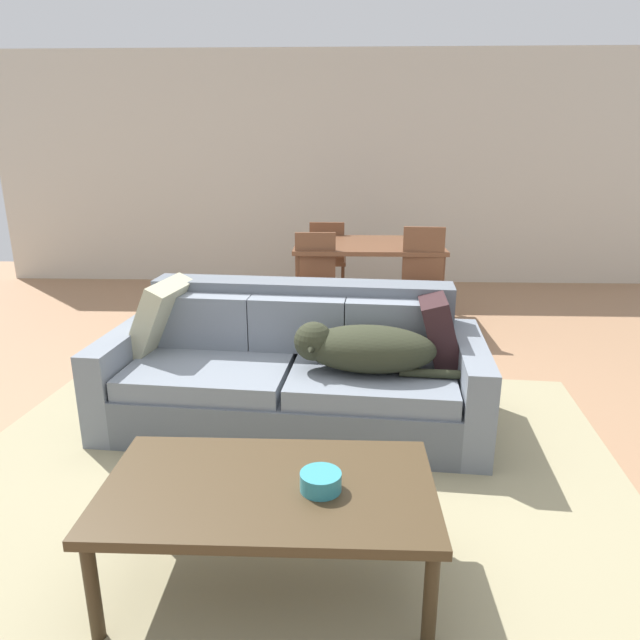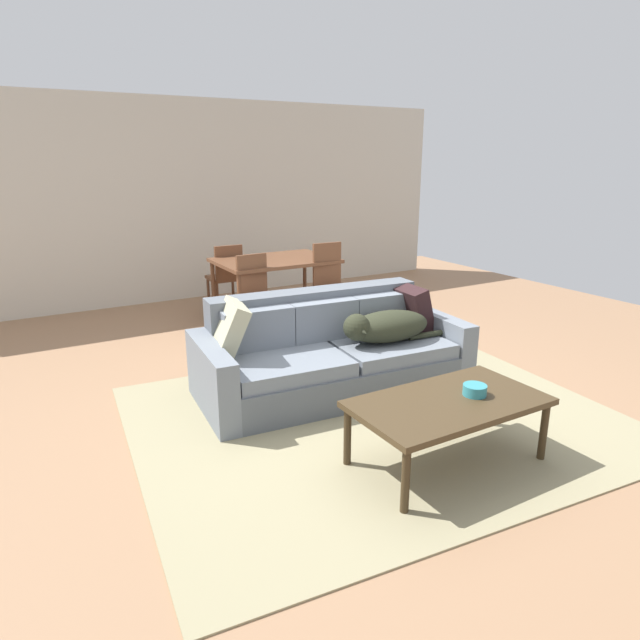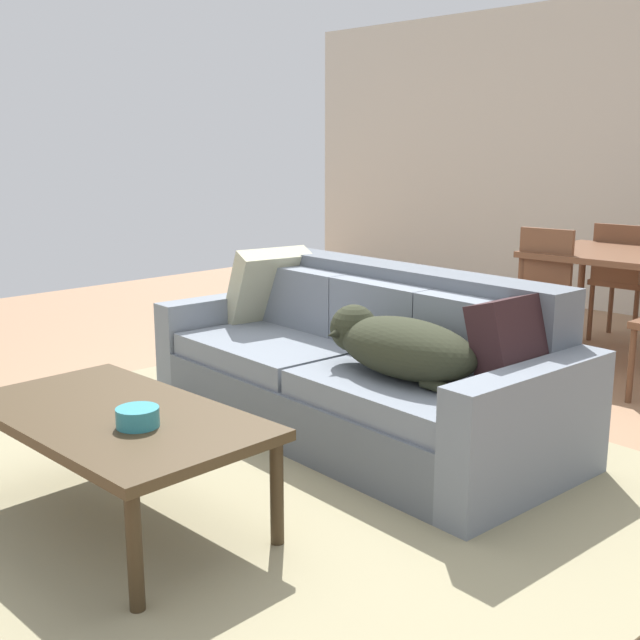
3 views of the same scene
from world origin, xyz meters
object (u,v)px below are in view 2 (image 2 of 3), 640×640
object	(u,v)px
dining_table	(275,264)
dining_chair_far_left	(226,275)
couch	(330,354)
bowl_on_coffee_table	(475,390)
dining_chair_near_left	(257,292)
throw_pillow_by_right_arm	(412,309)
dining_chair_near_right	(331,281)
coffee_table	(448,406)
dog_on_left_cushion	(384,327)
throw_pillow_by_left_arm	(228,331)

from	to	relation	value
dining_table	dining_chair_far_left	xyz separation A→B (m)	(-0.41, 0.59, -0.19)
couch	bowl_on_coffee_table	size ratio (longest dim) A/B	15.18
couch	dining_chair_near_left	size ratio (longest dim) A/B	2.55
throw_pillow_by_right_arm	dining_table	xyz separation A→B (m)	(-0.33, 2.19, 0.09)
bowl_on_coffee_table	dining_chair_far_left	bearing A→B (deg)	91.14
dining_chair_near_right	dining_chair_far_left	xyz separation A→B (m)	(-0.87, 1.13, -0.04)
throw_pillow_by_right_arm	coffee_table	size ratio (longest dim) A/B	0.32
dining_chair_far_left	bowl_on_coffee_table	bearing A→B (deg)	91.48
dog_on_left_cushion	dining_table	size ratio (longest dim) A/B	0.68
dining_table	bowl_on_coffee_table	bearing A→B (deg)	-95.09
throw_pillow_by_right_arm	dining_chair_near_right	size ratio (longest dim) A/B	0.42
dining_chair_far_left	throw_pillow_by_right_arm	bearing A→B (deg)	105.31
dining_table	dining_chair_near_left	xyz separation A→B (m)	(-0.48, -0.53, -0.18)
dog_on_left_cushion	dining_chair_near_right	bearing A→B (deg)	77.11
couch	dining_table	size ratio (longest dim) A/B	1.69
couch	bowl_on_coffee_table	bearing A→B (deg)	-76.85
throw_pillow_by_right_arm	dining_chair_far_left	bearing A→B (deg)	104.97
bowl_on_coffee_table	dining_chair_near_right	world-z (taller)	dining_chair_near_right
couch	throw_pillow_by_right_arm	size ratio (longest dim) A/B	5.77
throw_pillow_by_right_arm	bowl_on_coffee_table	distance (m)	1.59
dining_table	dining_chair_far_left	bearing A→B (deg)	124.78
dog_on_left_cushion	dining_chair_near_left	distance (m)	1.89
dog_on_left_cushion	dining_chair_near_right	xyz separation A→B (m)	(0.59, 1.84, -0.02)
dining_chair_far_left	dining_table	bearing A→B (deg)	125.13
dining_table	dining_chair_near_right	world-z (taller)	dining_chair_near_right
dog_on_left_cushion	dining_table	xyz separation A→B (m)	(0.13, 2.39, 0.13)
dining_table	dining_chair_near_right	size ratio (longest dim) A/B	1.42
bowl_on_coffee_table	dog_on_left_cushion	bearing A→B (deg)	81.20
coffee_table	dining_table	xyz separation A→B (m)	(0.52, 3.60, 0.29)
throw_pillow_by_left_arm	dining_table	distance (m)	2.47
throw_pillow_by_right_arm	dining_chair_near_right	bearing A→B (deg)	85.65
dining_table	dining_chair_far_left	distance (m)	0.74
bowl_on_coffee_table	dining_chair_near_left	xyz separation A→B (m)	(-0.16, 3.10, 0.03)
couch	throw_pillow_by_left_arm	world-z (taller)	throw_pillow_by_left_arm
dining_chair_near_left	dining_chair_near_right	world-z (taller)	dining_chair_near_right
couch	dining_chair_near_left	xyz separation A→B (m)	(0.06, 1.63, 0.21)
dining_chair_near_left	dining_chair_far_left	distance (m)	1.12
couch	dog_on_left_cushion	distance (m)	0.52
dining_table	dining_chair_far_left	world-z (taller)	dining_chair_far_left
throw_pillow_by_right_arm	dining_chair_near_left	distance (m)	1.85
throw_pillow_by_left_arm	dining_chair_far_left	world-z (taller)	dining_chair_far_left
throw_pillow_by_right_arm	dining_chair_far_left	xyz separation A→B (m)	(-0.74, 2.77, -0.10)
couch	throw_pillow_by_right_arm	world-z (taller)	couch
couch	throw_pillow_by_right_arm	xyz separation A→B (m)	(0.87, -0.02, 0.29)
throw_pillow_by_right_arm	dining_table	distance (m)	2.21
dining_table	dining_chair_far_left	size ratio (longest dim) A/B	1.56
couch	dining_chair_far_left	xyz separation A→B (m)	(0.13, 2.75, 0.19)
bowl_on_coffee_table	dining_chair_near_left	distance (m)	3.10
coffee_table	dining_chair_far_left	size ratio (longest dim) A/B	1.41
throw_pillow_by_right_arm	bowl_on_coffee_table	xyz separation A→B (m)	(-0.66, -1.44, -0.12)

